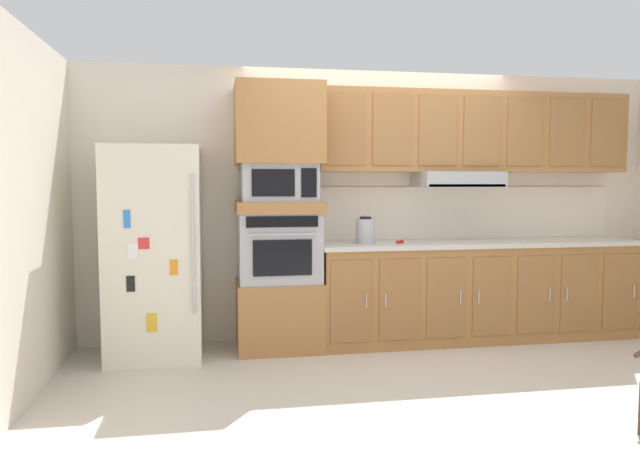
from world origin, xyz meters
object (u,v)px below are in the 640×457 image
object	(u,v)px
refrigerator	(155,253)
built_in_oven	(279,247)
screwdriver	(401,242)
microwave	(278,183)
electric_kettle	(365,231)

from	to	relation	value
refrigerator	built_in_oven	xyz separation A→B (m)	(1.05, 0.07, 0.02)
built_in_oven	screwdriver	world-z (taller)	built_in_oven
microwave	electric_kettle	size ratio (longest dim) A/B	2.68
refrigerator	electric_kettle	xyz separation A→B (m)	(1.81, 0.02, 0.15)
microwave	screwdriver	bearing A→B (deg)	-4.27
screwdriver	electric_kettle	world-z (taller)	electric_kettle
electric_kettle	built_in_oven	bearing A→B (deg)	176.48
microwave	electric_kettle	world-z (taller)	microwave
built_in_oven	electric_kettle	distance (m)	0.78
built_in_oven	screwdriver	distance (m)	1.09
refrigerator	screwdriver	bearing A→B (deg)	-0.36
built_in_oven	screwdriver	bearing A→B (deg)	-4.27
built_in_oven	electric_kettle	world-z (taller)	built_in_oven
microwave	screwdriver	world-z (taller)	microwave
refrigerator	microwave	bearing A→B (deg)	3.70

